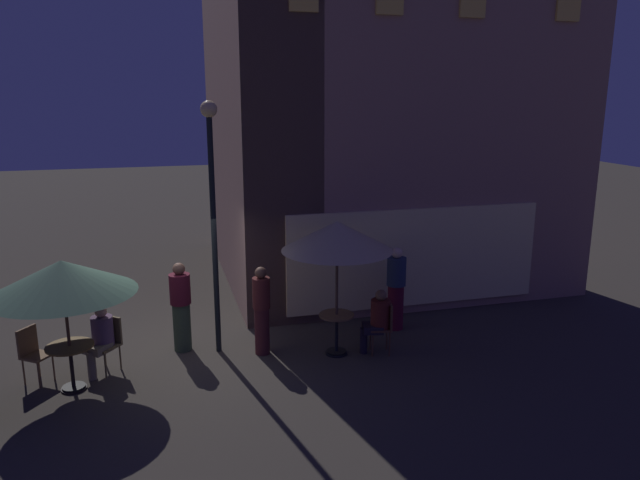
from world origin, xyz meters
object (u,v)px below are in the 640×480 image
cafe_chair_0 (108,339)px  patron_standing_4 (396,289)px  street_lamp_near_corner (212,193)px  patio_umbrella_0 (62,278)px  cafe_chair_2 (385,323)px  patron_standing_3 (262,310)px  patio_umbrella_1 (337,236)px  patron_standing_2 (181,307)px  cafe_table_0 (71,357)px  cafe_table_1 (337,327)px  patron_seated_1 (378,317)px  patron_seated_0 (100,336)px  cafe_chair_1 (32,350)px

cafe_chair_0 → patron_standing_4: patron_standing_4 is taller
street_lamp_near_corner → patio_umbrella_0: 2.79m
street_lamp_near_corner → cafe_chair_2: 3.86m
cafe_chair_2 → patron_standing_3: bearing=-2.3°
patio_umbrella_1 → patron_standing_3: bearing=163.7°
patio_umbrella_1 → patron_standing_4: (1.50, 0.86, -1.36)m
patio_umbrella_0 → patron_standing_2: patio_umbrella_0 is taller
cafe_table_0 → cafe_table_1: bearing=2.4°
patio_umbrella_1 → patron_seated_1: bearing=-12.5°
cafe_chair_0 → patron_seated_1: bearing=123.4°
patio_umbrella_0 → patron_standing_4: (5.97, 1.05, -1.04)m
patron_standing_3 → patron_seated_0: bearing=-78.6°
cafe_table_0 → cafe_table_1: size_ratio=0.99×
patio_umbrella_1 → patron_standing_4: 2.20m
patron_seated_1 → patron_standing_2: (-3.42, 1.08, 0.14)m
patron_standing_2 → patron_standing_3: (1.39, -0.54, -0.00)m
cafe_table_0 → patio_umbrella_1: 4.77m
patron_standing_4 → cafe_chair_2: bearing=120.4°
cafe_table_0 → cafe_chair_1: 0.79m
patio_umbrella_0 → cafe_chair_1: patio_umbrella_0 is taller
cafe_chair_2 → patron_seated_0: 4.94m
patron_seated_0 → patron_standing_4: 5.58m
cafe_chair_0 → patron_seated_0: (-0.10, -0.11, 0.11)m
street_lamp_near_corner → cafe_table_0: 3.51m
street_lamp_near_corner → patio_umbrella_1: bearing=-18.9°
patron_seated_0 → patron_standing_2: patron_standing_2 is taller
cafe_table_1 → patron_seated_0: size_ratio=0.64×
cafe_chair_1 → cafe_chair_0: bearing=43.0°
cafe_table_0 → patron_standing_2: size_ratio=0.45×
patron_seated_0 → patron_seated_1: patron_seated_1 is taller
patio_umbrella_0 → patron_standing_2: bearing=32.0°
patron_seated_0 → patron_standing_3: bearing=132.0°
cafe_chair_0 → patron_standing_3: 2.67m
cafe_table_1 → cafe_chair_0: size_ratio=0.81×
cafe_chair_1 → cafe_chair_2: (5.97, -0.47, 0.02)m
street_lamp_near_corner → cafe_table_1: bearing=-18.9°
cafe_chair_1 → patron_standing_2: bearing=51.0°
cafe_chair_0 → patron_standing_4: 5.47m
cafe_table_1 → patio_umbrella_0: patio_umbrella_0 is taller
street_lamp_near_corner → cafe_chair_0: 3.06m
cafe_chair_2 → patron_standing_2: size_ratio=0.57×
patron_standing_4 → patio_umbrella_1: bearing=91.3°
cafe_table_1 → cafe_chair_2: (0.86, -0.19, 0.06)m
cafe_chair_2 → cafe_chair_1: bearing=8.0°
patron_seated_0 → patron_standing_3: patron_standing_3 is taller
patio_umbrella_0 → patron_seated_1: size_ratio=1.83×
patron_standing_2 → cafe_chair_1: bearing=-114.9°
cafe_chair_2 → patron_standing_4: patron_standing_4 is taller
cafe_chair_2 → patron_seated_0: (-4.91, 0.50, 0.10)m
cafe_table_1 → cafe_chair_0: bearing=174.0°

